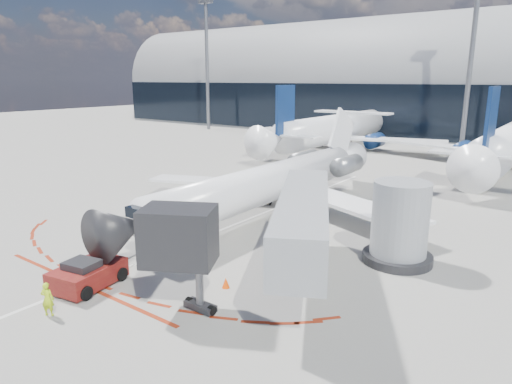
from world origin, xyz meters
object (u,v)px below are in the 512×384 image
Objects in this scene: ramp_worker at (47,299)px; uld_container at (155,219)px; regional_jet at (275,181)px; pushback_tug at (88,274)px.

uld_container is (-4.68, 10.45, 0.23)m from ramp_worker.
pushback_tug is (-0.25, -16.85, -1.93)m from regional_jet.
pushback_tug is at bearing -72.53° from uld_container.
ramp_worker is 0.66× the size of uld_container.
regional_jet reaches higher than ramp_worker.
ramp_worker is 11.45m from uld_container.
uld_container is at bearing -111.79° from regional_jet.
ramp_worker is (0.97, -19.71, -1.78)m from regional_jet.
regional_jet is 19.82m from ramp_worker.
uld_container is at bearing 104.39° from pushback_tug.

